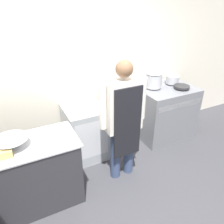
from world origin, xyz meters
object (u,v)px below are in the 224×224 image
at_px(mixing_bowl, 11,143).
at_px(fridge_unit, 85,132).
at_px(stove, 165,112).
at_px(stock_pot, 154,80).
at_px(sauce_pot, 172,79).
at_px(person_cook, 123,116).
at_px(saute_pan, 182,87).
at_px(plastic_tub, 5,153).

bearing_deg(mixing_bowl, fridge_unit, 29.87).
relative_size(stove, stock_pot, 3.51).
distance_m(mixing_bowl, sauce_pot, 2.82).
distance_m(mixing_bowl, stock_pot, 2.42).
xyz_separation_m(stove, sauce_pot, (0.20, 0.13, 0.56)).
xyz_separation_m(stove, stock_pot, (-0.22, 0.13, 0.62)).
bearing_deg(person_cook, stove, 25.87).
relative_size(saute_pan, sauce_pot, 1.15).
bearing_deg(sauce_pot, stock_pot, 180.00).
height_order(mixing_bowl, plastic_tub, mixing_bowl).
bearing_deg(saute_pan, plastic_tub, -169.45).
height_order(fridge_unit, mixing_bowl, mixing_bowl).
relative_size(stock_pot, sauce_pot, 1.20).
xyz_separation_m(person_cook, plastic_tub, (-1.42, -0.06, -0.04)).
distance_m(person_cook, saute_pan, 1.47).
xyz_separation_m(stove, plastic_tub, (-2.62, -0.65, 0.45)).
relative_size(person_cook, plastic_tub, 12.51).
relative_size(fridge_unit, person_cook, 0.51).
bearing_deg(plastic_tub, stock_pot, 17.88).
height_order(saute_pan, sauce_pot, sauce_pot).
xyz_separation_m(fridge_unit, plastic_tub, (-1.11, -0.72, 0.49)).
height_order(fridge_unit, stock_pot, stock_pot).
xyz_separation_m(person_cook, stock_pot, (0.98, 0.71, 0.12)).
height_order(fridge_unit, saute_pan, saute_pan).
xyz_separation_m(stock_pot, saute_pan, (0.42, -0.25, -0.11)).
height_order(stove, stock_pot, stock_pot).
bearing_deg(fridge_unit, person_cook, -64.52).
relative_size(mixing_bowl, stock_pot, 1.31).
relative_size(stove, sauce_pot, 4.22).
height_order(fridge_unit, plastic_tub, plastic_tub).
bearing_deg(saute_pan, mixing_bowl, -171.78).
height_order(person_cook, plastic_tub, person_cook).
xyz_separation_m(person_cook, sauce_pot, (1.40, 0.71, 0.06)).
xyz_separation_m(fridge_unit, mixing_bowl, (-1.03, -0.59, 0.51)).
distance_m(person_cook, plastic_tub, 1.42).
bearing_deg(person_cook, saute_pan, 18.19).
bearing_deg(fridge_unit, saute_pan, -6.52).
xyz_separation_m(stock_pot, sauce_pot, (0.42, -0.00, -0.06)).
bearing_deg(stove, saute_pan, -32.39).
relative_size(person_cook, sauce_pot, 7.33).
bearing_deg(person_cook, sauce_pot, 26.90).
distance_m(fridge_unit, sauce_pot, 1.81).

